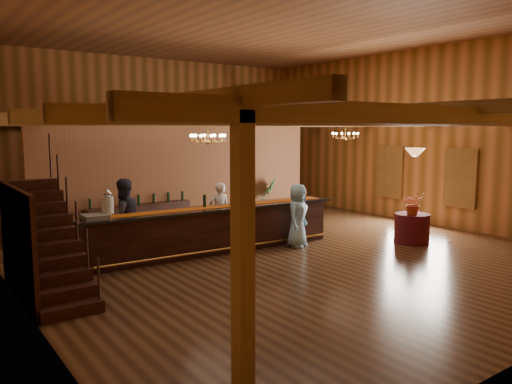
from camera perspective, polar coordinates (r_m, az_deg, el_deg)
floor at (r=12.87m, az=1.33°, el=-6.23°), size 14.00×14.00×0.00m
ceiling at (r=12.76m, az=1.40°, el=18.55°), size 14.00×14.00×0.00m
wall_back at (r=18.58m, az=-11.84°, el=6.33°), size 12.00×0.10×5.50m
wall_left at (r=10.10m, az=-27.04°, el=5.05°), size 0.10×14.00×5.50m
wall_right at (r=16.83m, az=17.99°, el=6.05°), size 0.10×14.00×5.50m
beam_grid at (r=12.92m, az=-0.00°, el=8.33°), size 11.90×13.90×0.39m
support_posts at (r=12.20m, az=2.76°, el=0.66°), size 9.20×10.20×3.20m
partition_wall at (r=15.28m, az=-8.10°, el=1.74°), size 9.00×0.18×3.10m
window_right_front at (r=15.95m, az=22.34°, el=1.50°), size 0.12×1.05×1.75m
window_right_back at (r=17.46m, az=15.10°, el=2.24°), size 0.12×1.05×1.75m
staircase at (r=9.69m, az=-22.54°, el=-5.22°), size 1.00×2.80×2.00m
backroom_boxes at (r=17.27m, az=-10.52°, el=-1.09°), size 4.10×0.60×1.10m
tasting_bar at (r=12.22m, az=-4.76°, el=-4.28°), size 6.68×1.20×1.12m
beverage_dispenser at (r=11.18m, az=-16.62°, el=-1.31°), size 0.26×0.26×0.60m
glass_rack_tray at (r=11.04m, az=-17.94°, el=-2.71°), size 0.50×0.50×0.10m
raffle_drum at (r=13.45m, az=5.13°, el=-0.10°), size 0.34×0.24×0.30m
bar_bottle_0 at (r=12.12m, az=-5.91°, el=-1.05°), size 0.07×0.07×0.30m
bar_bottle_1 at (r=12.12m, az=-5.89°, el=-1.05°), size 0.07×0.07×0.30m
bar_bottle_2 at (r=12.61m, az=-1.71°, el=-0.69°), size 0.07×0.07×0.30m
backbar_shelf at (r=14.47m, az=-13.19°, el=-3.13°), size 3.16×0.87×0.88m
round_table at (r=13.80m, az=17.38°, el=-3.98°), size 0.90×0.90×0.78m
chandelier_left at (r=11.53m, az=-5.52°, el=6.17°), size 0.80×0.80×0.57m
chandelier_right at (r=15.50m, az=10.15°, el=6.40°), size 0.80×0.80×0.56m
pendant_lamp at (r=13.56m, az=17.70°, el=4.39°), size 0.52×0.52×0.90m
bartender at (r=13.26m, az=-4.21°, el=-2.33°), size 0.64×0.48×1.59m
staff_second at (r=11.86m, az=-14.95°, el=-3.02°), size 0.99×0.82×1.87m
guest at (r=12.74m, az=4.77°, el=-2.68°), size 0.94×0.83×1.61m
floor_plant at (r=16.62m, az=1.24°, el=-0.77°), size 0.83×0.70×1.36m
table_flowers at (r=13.50m, az=17.52°, el=-1.27°), size 0.63×0.57×0.59m
table_vase at (r=13.57m, az=17.20°, el=-1.90°), size 0.16×0.16×0.27m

